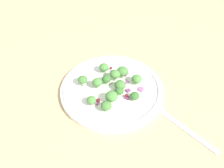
{
  "coord_description": "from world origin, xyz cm",
  "views": [
    {
      "loc": [
        -40.09,
        14.32,
        48.15
      ],
      "look_at": [
        1.83,
        -2.58,
        2.7
      ],
      "focal_mm": 41.74,
      "sensor_mm": 36.0,
      "label": 1
    }
  ],
  "objects": [
    {
      "name": "plate",
      "position": [
        1.83,
        -2.58,
        0.86
      ],
      "size": [
        25.83,
        25.83,
        1.7
      ],
      "color": "white",
      "rests_on": "ground_plane"
    },
    {
      "name": "onion_bit_1",
      "position": [
        -1.59,
        2.91,
        1.53
      ],
      "size": [
        1.48,
        1.45,
        0.47
      ],
      "primitive_type": "cube",
      "rotation": [
        0.0,
        0.0,
        0.73
      ],
      "color": "#934C84",
      "rests_on": "plate"
    },
    {
      "name": "cranberry_1",
      "position": [
        8.12,
        -4.8,
        2.09
      ],
      "size": [
        0.72,
        0.72,
        0.72
      ],
      "primitive_type": "sphere",
      "color": "maroon",
      "rests_on": "plate"
    },
    {
      "name": "ground_plane",
      "position": [
        0.0,
        0.0,
        -1.0
      ],
      "size": [
        180.0,
        180.0,
        2.0
      ],
      "primitive_type": "cube",
      "color": "tan"
    },
    {
      "name": "onion_bit_5",
      "position": [
        5.12,
        -7.8,
        1.56
      ],
      "size": [
        1.66,
        1.68,
        0.39
      ],
      "primitive_type": "cube",
      "rotation": [
        0.0,
        0.0,
        0.51
      ],
      "color": "#934C84",
      "rests_on": "plate"
    },
    {
      "name": "cranberry_2",
      "position": [
        -1.3,
        2.25,
        1.95
      ],
      "size": [
        0.99,
        0.99,
        0.99
      ],
      "primitive_type": "sphere",
      "color": "maroon",
      "rests_on": "plate"
    },
    {
      "name": "broccoli_floret_11",
      "position": [
        0.51,
        -4.2,
        2.94
      ],
      "size": [
        2.76,
        2.76,
        2.8
      ],
      "color": "#9EC684",
      "rests_on": "plate"
    },
    {
      "name": "broccoli_floret_3",
      "position": [
        7.98,
        -2.81,
        3.01
      ],
      "size": [
        2.55,
        2.55,
        2.59
      ],
      "color": "#8EB77A",
      "rests_on": "plate"
    },
    {
      "name": "broccoli_floret_7",
      "position": [
        4.04,
        -4.35,
        3.4
      ],
      "size": [
        2.63,
        2.63,
        2.66
      ],
      "color": "#ADD18E",
      "rests_on": "plate"
    },
    {
      "name": "broccoli_floret_9",
      "position": [
        -2.46,
        -0.76,
        3.29
      ],
      "size": [
        2.95,
        2.95,
        2.98
      ],
      "color": "#ADD18E",
      "rests_on": "plate"
    },
    {
      "name": "broccoli_floret_0",
      "position": [
        4.26,
        -6.45,
        3.53
      ],
      "size": [
        2.91,
        2.91,
        2.95
      ],
      "color": "#8EB77A",
      "rests_on": "plate"
    },
    {
      "name": "cranberry_0",
      "position": [
        4.53,
        -7.2,
        1.62
      ],
      "size": [
        0.79,
        0.79,
        0.79
      ],
      "primitive_type": "sphere",
      "color": "#4C0A14",
      "rests_on": "plate"
    },
    {
      "name": "broccoli_floret_5",
      "position": [
        -1.41,
        3.85,
        2.79
      ],
      "size": [
        2.26,
        2.26,
        2.29
      ],
      "color": "#8EB77A",
      "rests_on": "plate"
    },
    {
      "name": "onion_bit_4",
      "position": [
        -2.85,
        -4.62,
        1.7
      ],
      "size": [
        1.35,
        1.37,
        0.6
      ],
      "primitive_type": "cube",
      "rotation": [
        0.0,
        0.0,
        0.63
      ],
      "color": "#843D75",
      "rests_on": "plate"
    },
    {
      "name": "fork",
      "position": [
        -13.0,
        -12.63,
        0.25
      ],
      "size": [
        18.0,
        8.39,
        0.5
      ],
      "color": "silver",
      "rests_on": "ground_plane"
    },
    {
      "name": "broccoli_floret_2",
      "position": [
        -3.88,
        -6.06,
        2.7
      ],
      "size": [
        2.25,
        2.25,
        2.28
      ],
      "color": "#ADD18E",
      "rests_on": "plate"
    },
    {
      "name": "broccoli_floret_6",
      "position": [
        -1.01,
        -3.34,
        2.65
      ],
      "size": [
        2.09,
        2.09,
        2.12
      ],
      "color": "#ADD18E",
      "rests_on": "plate"
    },
    {
      "name": "broccoli_floret_8",
      "position": [
        -4.34,
        1.32,
        2.85
      ],
      "size": [
        2.53,
        2.53,
        2.56
      ],
      "color": "#ADD18E",
      "rests_on": "plate"
    },
    {
      "name": "broccoli_floret_4",
      "position": [
        0.84,
        -8.85,
        3.01
      ],
      "size": [
        2.59,
        2.59,
        2.62
      ],
      "color": "#8EB77A",
      "rests_on": "plate"
    },
    {
      "name": "broccoli_floret_12",
      "position": [
        3.16,
        0.79,
        3.25
      ],
      "size": [
        2.48,
        2.48,
        2.52
      ],
      "color": "#8EB77A",
      "rests_on": "plate"
    },
    {
      "name": "onion_bit_2",
      "position": [
        -0.77,
        -5.8,
        1.66
      ],
      "size": [
        1.13,
        1.24,
        0.35
      ],
      "primitive_type": "cube",
      "rotation": [
        0.0,
        0.0,
        1.82
      ],
      "color": "#843D75",
      "rests_on": "plate"
    },
    {
      "name": "cranberry_3",
      "position": [
        -2.57,
        -4.56,
        1.97
      ],
      "size": [
        0.92,
        0.92,
        0.92
      ],
      "primitive_type": "sphere",
      "color": "maroon",
      "rests_on": "plate"
    },
    {
      "name": "broccoli_floret_1",
      "position": [
        3.67,
        -1.82,
        3.0
      ],
      "size": [
        2.32,
        2.32,
        2.35
      ],
      "color": "#9EC684",
      "rests_on": "plate"
    },
    {
      "name": "onion_bit_0",
      "position": [
        -1.53,
        -8.94,
        1.56
      ],
      "size": [
        1.78,
        1.81,
        0.57
      ],
      "primitive_type": "cube",
      "rotation": [
        0.0,
        0.0,
        0.67
      ],
      "color": "#A35B93",
      "rests_on": "plate"
    },
    {
      "name": "dressing_pool",
      "position": [
        1.83,
        -2.58,
        1.3
      ],
      "size": [
        14.98,
        14.98,
        0.2
      ],
      "primitive_type": "cylinder",
      "color": "white",
      "rests_on": "plate"
    },
    {
      "name": "onion_bit_3",
      "position": [
        2.0,
        -6.74,
        1.44
      ],
      "size": [
        1.26,
        1.31,
        0.44
      ],
      "primitive_type": "cube",
      "rotation": [
        0.0,
        0.0,
        2.17
      ],
      "color": "#A35B93",
      "rests_on": "plate"
    },
    {
      "name": "broccoli_floret_10",
      "position": [
        5.59,
        3.79,
        3.06
      ],
      "size": [
        2.41,
        2.41,
        2.44
      ],
      "color": "#ADD18E",
      "rests_on": "plate"
    },
    {
      "name": "cranberry_4",
      "position": [
        -0.23,
        -2.18,
        1.67
      ],
      "size": [
        0.92,
        0.92,
        0.92
      ],
      "primitive_type": "sphere",
      "color": "#4C0A14",
      "rests_on": "plate"
    }
  ]
}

